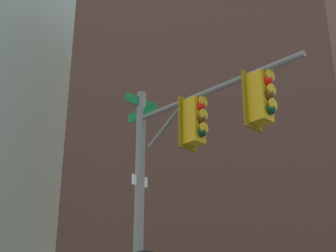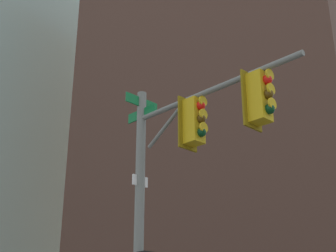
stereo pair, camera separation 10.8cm
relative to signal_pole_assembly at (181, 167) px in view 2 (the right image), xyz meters
name	(u,v)px [view 2 (the right image)]	position (x,y,z in m)	size (l,w,h in m)	color
signal_pole_assembly	(181,167)	(0.00, 0.00, 0.00)	(4.66, 1.74, 6.65)	slate
building_brick_nearside	(222,82)	(10.88, -28.94, 17.52)	(22.43, 14.93, 44.01)	#4C3328
building_brick_midblock	(257,112)	(11.81, -41.39, 19.47)	(19.31, 18.69, 47.91)	#845B47
building_brick_farside	(306,178)	(11.33, -59.25, 15.96)	(18.88, 15.75, 40.90)	#845B47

